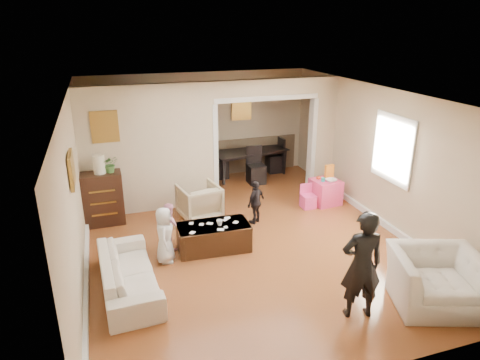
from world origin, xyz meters
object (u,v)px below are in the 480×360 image
object	(u,v)px
coffee_table	(213,237)
adult_person	(362,265)
dining_table	(248,162)
play_table	(325,192)
child_kneel_b	(170,226)
child_toddler	(256,202)
armchair_front	(436,280)
armchair_back	(199,202)
dresser	(103,199)
cyan_cup	(323,180)
sofa	(128,273)
child_kneel_a	(165,235)
coffee_cup	(220,223)
table_lamp	(99,164)

from	to	relation	value
coffee_table	adult_person	size ratio (longest dim) A/B	0.81
dining_table	play_table	bearing A→B (deg)	-75.28
adult_person	child_kneel_b	distance (m)	3.37
child_toddler	armchair_front	bearing A→B (deg)	78.40
armchair_front	armchair_back	bearing A→B (deg)	142.46
dresser	play_table	xyz separation A→B (m)	(4.56, -0.45, -0.25)
dresser	child_kneel_b	bearing A→B (deg)	-51.82
cyan_cup	child_toddler	bearing A→B (deg)	-166.81
coffee_table	cyan_cup	size ratio (longest dim) A/B	15.31
coffee_table	adult_person	distance (m)	2.75
adult_person	dining_table	bearing A→B (deg)	-83.21
sofa	child_kneel_a	distance (m)	0.92
child_kneel_b	dining_table	bearing A→B (deg)	-54.79
child_toddler	cyan_cup	bearing A→B (deg)	156.89
child_kneel_a	child_kneel_b	distance (m)	0.48
coffee_cup	dining_table	xyz separation A→B (m)	(1.72, 3.52, -0.17)
armchair_back	dresser	xyz separation A→B (m)	(-1.81, 0.34, 0.17)
sofa	cyan_cup	size ratio (longest dim) A/B	23.81
dresser	dining_table	size ratio (longest dim) A/B	0.54
coffee_table	coffee_cup	distance (m)	0.30
cyan_cup	child_kneel_b	size ratio (longest dim) A/B	0.10
table_lamp	sofa	bearing A→B (deg)	-83.78
armchair_back	cyan_cup	size ratio (longest dim) A/B	9.63
table_lamp	coffee_table	bearing A→B (deg)	-43.08
dining_table	coffee_table	bearing A→B (deg)	-126.38
sofa	dining_table	size ratio (longest dim) A/B	1.00
child_kneel_a	child_toddler	distance (m)	2.10
armchair_back	adult_person	xyz separation A→B (m)	(1.32, -3.63, 0.41)
cyan_cup	dresser	bearing A→B (deg)	173.60
table_lamp	child_toddler	distance (m)	3.04
coffee_table	cyan_cup	distance (m)	2.96
coffee_cup	child_kneel_a	bearing A→B (deg)	-173.99
table_lamp	child_kneel_b	bearing A→B (deg)	-51.82
coffee_table	child_kneel_a	bearing A→B (deg)	-169.99
table_lamp	coffee_cup	bearing A→B (deg)	-42.36
cyan_cup	child_kneel_b	world-z (taller)	child_kneel_b
armchair_back	child_kneel_b	distance (m)	1.26
sofa	armchair_back	world-z (taller)	armchair_back
play_table	armchair_back	bearing A→B (deg)	177.61
table_lamp	adult_person	xyz separation A→B (m)	(3.13, -3.97, -0.45)
dresser	table_lamp	distance (m)	0.70
dining_table	child_kneel_b	size ratio (longest dim) A/B	2.31
sofa	child_kneel_b	size ratio (longest dim) A/B	2.31
sofa	child_kneel_a	world-z (taller)	child_kneel_a
coffee_cup	play_table	world-z (taller)	coffee_cup
dresser	coffee_table	distance (m)	2.42
armchair_front	dresser	world-z (taller)	dresser
table_lamp	cyan_cup	xyz separation A→B (m)	(4.46, -0.50, -0.64)
coffee_cup	cyan_cup	size ratio (longest dim) A/B	1.31
dresser	child_kneel_b	xyz separation A→B (m)	(1.05, -1.34, -0.11)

